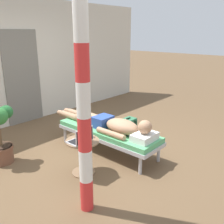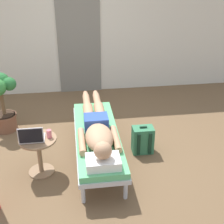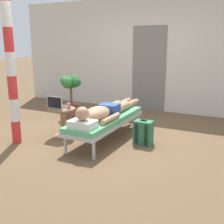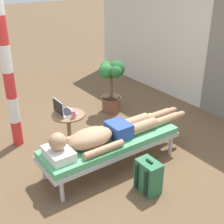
{
  "view_description": "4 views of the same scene",
  "coord_description": "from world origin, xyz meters",
  "px_view_note": "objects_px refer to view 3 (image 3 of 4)",
  "views": [
    {
      "loc": [
        -2.79,
        -2.9,
        2.0
      ],
      "look_at": [
        0.36,
        -0.13,
        0.66
      ],
      "focal_mm": 40.72,
      "sensor_mm": 36.0,
      "label": 1
    },
    {
      "loc": [
        -0.1,
        -3.87,
        2.66
      ],
      "look_at": [
        0.42,
        -0.08,
        0.67
      ],
      "focal_mm": 50.45,
      "sensor_mm": 36.0,
      "label": 2
    },
    {
      "loc": [
        2.44,
        -4.41,
        1.68
      ],
      "look_at": [
        0.29,
        -0.15,
        0.5
      ],
      "focal_mm": 45.9,
      "sensor_mm": 36.0,
      "label": 3
    },
    {
      "loc": [
        3.03,
        -2.18,
        2.46
      ],
      "look_at": [
        -0.02,
        -0.02,
        0.68
      ],
      "focal_mm": 49.29,
      "sensor_mm": 36.0,
      "label": 4
    }
  ],
  "objects_px": {
    "person_reclining": "(104,112)",
    "backpack": "(143,133)",
    "laptop": "(57,105)",
    "side_table": "(62,117)",
    "drink_glass": "(69,106)",
    "porch_post": "(11,64)",
    "potted_plant": "(71,93)",
    "lounge_chair": "(106,120)"
  },
  "relations": [
    {
      "from": "laptop",
      "to": "side_table",
      "type": "bearing_deg",
      "value": 40.52
    },
    {
      "from": "drink_glass",
      "to": "person_reclining",
      "type": "bearing_deg",
      "value": 12.05
    },
    {
      "from": "laptop",
      "to": "person_reclining",
      "type": "bearing_deg",
      "value": 13.08
    },
    {
      "from": "side_table",
      "to": "porch_post",
      "type": "distance_m",
      "value": 1.26
    },
    {
      "from": "drink_glass",
      "to": "backpack",
      "type": "xyz_separation_m",
      "value": [
        1.29,
        0.28,
        -0.38
      ]
    },
    {
      "from": "porch_post",
      "to": "backpack",
      "type": "bearing_deg",
      "value": 24.94
    },
    {
      "from": "person_reclining",
      "to": "laptop",
      "type": "relative_size",
      "value": 7.0
    },
    {
      "from": "person_reclining",
      "to": "drink_glass",
      "type": "relative_size",
      "value": 20.0
    },
    {
      "from": "person_reclining",
      "to": "potted_plant",
      "type": "height_order",
      "value": "potted_plant"
    },
    {
      "from": "side_table",
      "to": "drink_glass",
      "type": "height_order",
      "value": "drink_glass"
    },
    {
      "from": "lounge_chair",
      "to": "backpack",
      "type": "distance_m",
      "value": 0.69
    },
    {
      "from": "drink_glass",
      "to": "backpack",
      "type": "relative_size",
      "value": 0.26
    },
    {
      "from": "lounge_chair",
      "to": "potted_plant",
      "type": "relative_size",
      "value": 2.03
    },
    {
      "from": "laptop",
      "to": "porch_post",
      "type": "distance_m",
      "value": 1.04
    },
    {
      "from": "side_table",
      "to": "backpack",
      "type": "height_order",
      "value": "side_table"
    },
    {
      "from": "lounge_chair",
      "to": "drink_glass",
      "type": "xyz_separation_m",
      "value": [
        -0.63,
        -0.2,
        0.23
      ]
    },
    {
      "from": "laptop",
      "to": "porch_post",
      "type": "xyz_separation_m",
      "value": [
        -0.45,
        -0.56,
        0.74
      ]
    },
    {
      "from": "lounge_chair",
      "to": "porch_post",
      "type": "bearing_deg",
      "value": -147.16
    },
    {
      "from": "side_table",
      "to": "laptop",
      "type": "xyz_separation_m",
      "value": [
        -0.06,
        -0.05,
        0.23
      ]
    },
    {
      "from": "potted_plant",
      "to": "porch_post",
      "type": "xyz_separation_m",
      "value": [
        0.13,
        -1.83,
        0.77
      ]
    },
    {
      "from": "person_reclining",
      "to": "drink_glass",
      "type": "xyz_separation_m",
      "value": [
        -0.63,
        -0.13,
        0.06
      ]
    },
    {
      "from": "backpack",
      "to": "laptop",
      "type": "bearing_deg",
      "value": -167.17
    },
    {
      "from": "laptop",
      "to": "drink_glass",
      "type": "relative_size",
      "value": 2.86
    },
    {
      "from": "person_reclining",
      "to": "laptop",
      "type": "distance_m",
      "value": 0.86
    },
    {
      "from": "lounge_chair",
      "to": "person_reclining",
      "type": "xyz_separation_m",
      "value": [
        -0.0,
        -0.07,
        0.17
      ]
    },
    {
      "from": "person_reclining",
      "to": "laptop",
      "type": "bearing_deg",
      "value": -166.92
    },
    {
      "from": "drink_glass",
      "to": "lounge_chair",
      "type": "bearing_deg",
      "value": 17.98
    },
    {
      "from": "lounge_chair",
      "to": "drink_glass",
      "type": "relative_size",
      "value": 17.7
    },
    {
      "from": "lounge_chair",
      "to": "porch_post",
      "type": "height_order",
      "value": "porch_post"
    },
    {
      "from": "side_table",
      "to": "porch_post",
      "type": "bearing_deg",
      "value": -129.46
    },
    {
      "from": "backpack",
      "to": "lounge_chair",
      "type": "bearing_deg",
      "value": -173.33
    },
    {
      "from": "laptop",
      "to": "lounge_chair",
      "type": "bearing_deg",
      "value": 17.52
    },
    {
      "from": "person_reclining",
      "to": "backpack",
      "type": "height_order",
      "value": "person_reclining"
    },
    {
      "from": "lounge_chair",
      "to": "drink_glass",
      "type": "bearing_deg",
      "value": -162.02
    },
    {
      "from": "lounge_chair",
      "to": "backpack",
      "type": "height_order",
      "value": "backpack"
    },
    {
      "from": "side_table",
      "to": "potted_plant",
      "type": "height_order",
      "value": "potted_plant"
    },
    {
      "from": "person_reclining",
      "to": "backpack",
      "type": "bearing_deg",
      "value": 12.5
    },
    {
      "from": "drink_glass",
      "to": "potted_plant",
      "type": "height_order",
      "value": "potted_plant"
    },
    {
      "from": "laptop",
      "to": "potted_plant",
      "type": "bearing_deg",
      "value": 114.46
    },
    {
      "from": "porch_post",
      "to": "lounge_chair",
      "type": "bearing_deg",
      "value": 32.84
    },
    {
      "from": "drink_glass",
      "to": "backpack",
      "type": "height_order",
      "value": "drink_glass"
    },
    {
      "from": "porch_post",
      "to": "side_table",
      "type": "bearing_deg",
      "value": 50.54
    }
  ]
}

